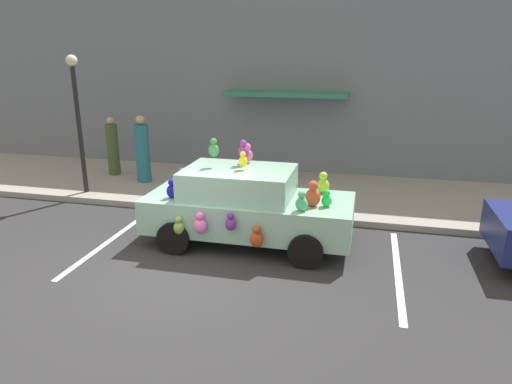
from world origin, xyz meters
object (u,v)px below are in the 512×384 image
Objects in this scene: teddy_bear_on_sidewalk at (227,188)px; pedestrian_near_shopfront at (143,152)px; pedestrian_walking_past at (113,148)px; street_lamp_post at (77,109)px; plush_covered_car at (246,205)px.

pedestrian_near_shopfront reaches higher than teddy_bear_on_sidewalk.
pedestrian_near_shopfront reaches higher than pedestrian_walking_past.
teddy_bear_on_sidewalk is 0.43× the size of pedestrian_walking_past.
pedestrian_near_shopfront is 1.09× the size of pedestrian_walking_past.
street_lamp_post is 1.86× the size of pedestrian_near_shopfront.
teddy_bear_on_sidewalk is 0.40× the size of pedestrian_near_shopfront.
pedestrian_walking_past is at bearing 157.53° from teddy_bear_on_sidewalk.
pedestrian_walking_past is at bearing 157.67° from pedestrian_near_shopfront.
plush_covered_car reaches higher than pedestrian_near_shopfront.
street_lamp_post is (-4.93, 1.89, 1.53)m from plush_covered_car.
pedestrian_walking_past reaches higher than teddy_bear_on_sidewalk.
plush_covered_car is at bearing -39.37° from pedestrian_near_shopfront.
pedestrian_walking_past is at bearing 96.27° from street_lamp_post.
teddy_bear_on_sidewalk is 3.14m from pedestrian_near_shopfront.
plush_covered_car is 2.27m from teddy_bear_on_sidewalk.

